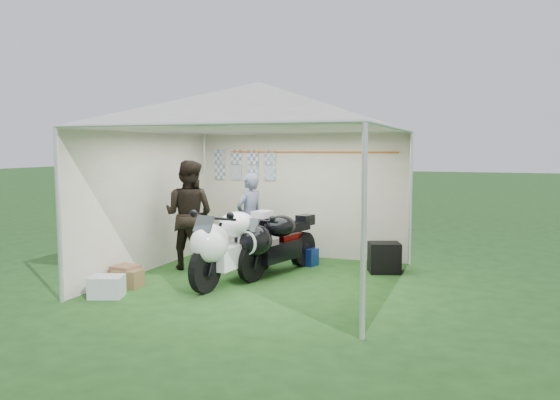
# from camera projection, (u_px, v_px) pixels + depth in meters

# --- Properties ---
(ground) EXTENTS (80.00, 80.00, 0.00)m
(ground) POSITION_uv_depth(u_px,v_px,m) (260.00, 280.00, 8.37)
(ground) COLOR #1E4519
(ground) RESTS_ON ground
(canopy_tent) EXTENTS (5.66, 5.66, 3.00)m
(canopy_tent) POSITION_uv_depth(u_px,v_px,m) (260.00, 111.00, 8.15)
(canopy_tent) COLOR silver
(canopy_tent) RESTS_ON ground
(motorcycle_white) EXTENTS (0.66, 2.22, 1.09)m
(motorcycle_white) POSITION_uv_depth(u_px,v_px,m) (230.00, 243.00, 8.17)
(motorcycle_white) COLOR black
(motorcycle_white) RESTS_ON ground
(motorcycle_black) EXTENTS (0.81, 1.93, 0.97)m
(motorcycle_black) POSITION_uv_depth(u_px,v_px,m) (275.00, 241.00, 8.69)
(motorcycle_black) COLOR black
(motorcycle_black) RESTS_ON ground
(paddock_stand) EXTENTS (0.45, 0.34, 0.30)m
(paddock_stand) POSITION_uv_depth(u_px,v_px,m) (306.00, 256.00, 9.46)
(paddock_stand) COLOR #1A3AAA
(paddock_stand) RESTS_ON ground
(person_dark_jacket) EXTENTS (0.90, 0.71, 1.82)m
(person_dark_jacket) POSITION_uv_depth(u_px,v_px,m) (189.00, 215.00, 9.12)
(person_dark_jacket) COLOR black
(person_dark_jacket) RESTS_ON ground
(person_blue_jacket) EXTENTS (0.57, 0.68, 1.59)m
(person_blue_jacket) POSITION_uv_depth(u_px,v_px,m) (250.00, 218.00, 9.60)
(person_blue_jacket) COLOR slate
(person_blue_jacket) RESTS_ON ground
(equipment_box) EXTENTS (0.60, 0.54, 0.49)m
(equipment_box) POSITION_uv_depth(u_px,v_px,m) (384.00, 258.00, 8.87)
(equipment_box) COLOR black
(equipment_box) RESTS_ON ground
(crate_0) EXTENTS (0.53, 0.47, 0.29)m
(crate_0) POSITION_uv_depth(u_px,v_px,m) (107.00, 287.00, 7.42)
(crate_0) COLOR silver
(crate_0) RESTS_ON ground
(crate_1) EXTENTS (0.37, 0.37, 0.30)m
(crate_1) POSITION_uv_depth(u_px,v_px,m) (126.00, 275.00, 8.06)
(crate_1) COLOR brown
(crate_1) RESTS_ON ground
(crate_2) EXTENTS (0.30, 0.26, 0.19)m
(crate_2) POSITION_uv_depth(u_px,v_px,m) (111.00, 284.00, 7.74)
(crate_2) COLOR silver
(crate_2) RESTS_ON ground
(crate_3) EXTENTS (0.39, 0.28, 0.26)m
(crate_3) POSITION_uv_depth(u_px,v_px,m) (128.00, 278.00, 7.96)
(crate_3) COLOR brown
(crate_3) RESTS_ON ground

